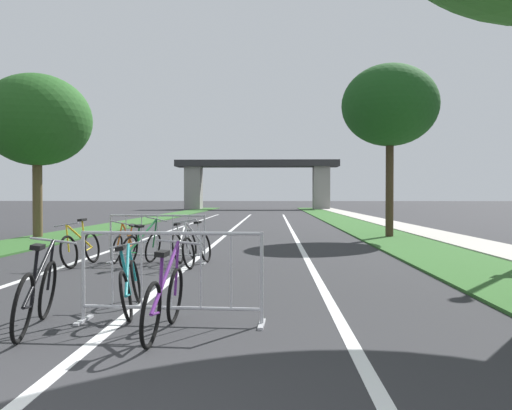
{
  "coord_description": "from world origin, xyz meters",
  "views": [
    {
      "loc": [
        1.78,
        -2.62,
        1.45
      ],
      "look_at": [
        0.85,
        25.12,
        0.97
      ],
      "focal_mm": 36.63,
      "sensor_mm": 36.0,
      "label": 1
    }
  ],
  "objects_px": {
    "crowd_barrier_second": "(157,239)",
    "bicycle_purple_2": "(164,300)",
    "bicycle_teal_3": "(130,284)",
    "bicycle_silver_0": "(197,248)",
    "bicycle_orange_5": "(125,245)",
    "tree_left_pine_near": "(37,120)",
    "crowd_barrier_nearest": "(171,278)",
    "tree_right_maple_mid": "(390,106)",
    "bicycle_yellow_6": "(81,248)",
    "bicycle_black_1": "(37,294)",
    "bicycle_green_7": "(142,248)",
    "bicycle_white_4": "(184,245)"
  },
  "relations": [
    {
      "from": "crowd_barrier_second",
      "to": "bicycle_purple_2",
      "type": "bearing_deg",
      "value": -76.67
    },
    {
      "from": "crowd_barrier_second",
      "to": "bicycle_teal_3",
      "type": "bearing_deg",
      "value": -81.31
    },
    {
      "from": "bicycle_silver_0",
      "to": "bicycle_orange_5",
      "type": "bearing_deg",
      "value": -13.42
    },
    {
      "from": "bicycle_teal_3",
      "to": "bicycle_silver_0",
      "type": "bearing_deg",
      "value": 78.3
    },
    {
      "from": "bicycle_silver_0",
      "to": "tree_left_pine_near",
      "type": "bearing_deg",
      "value": -35.81
    },
    {
      "from": "crowd_barrier_nearest",
      "to": "bicycle_teal_3",
      "type": "relative_size",
      "value": 1.27
    },
    {
      "from": "tree_right_maple_mid",
      "to": "bicycle_orange_5",
      "type": "height_order",
      "value": "tree_right_maple_mid"
    },
    {
      "from": "bicycle_silver_0",
      "to": "bicycle_yellow_6",
      "type": "relative_size",
      "value": 1.03
    },
    {
      "from": "crowd_barrier_nearest",
      "to": "bicycle_purple_2",
      "type": "height_order",
      "value": "crowd_barrier_nearest"
    },
    {
      "from": "bicycle_teal_3",
      "to": "bicycle_purple_2",
      "type": "bearing_deg",
      "value": -67.46
    },
    {
      "from": "bicycle_purple_2",
      "to": "bicycle_silver_0",
      "type": "bearing_deg",
      "value": 97.32
    },
    {
      "from": "crowd_barrier_second",
      "to": "bicycle_black_1",
      "type": "xyz_separation_m",
      "value": [
        -0.04,
        -5.66,
        -0.13
      ]
    },
    {
      "from": "bicycle_silver_0",
      "to": "bicycle_green_7",
      "type": "xyz_separation_m",
      "value": [
        -1.15,
        -0.05,
        0.01
      ]
    },
    {
      "from": "bicycle_teal_3",
      "to": "bicycle_yellow_6",
      "type": "relative_size",
      "value": 1.02
    },
    {
      "from": "crowd_barrier_second",
      "to": "bicycle_white_4",
      "type": "distance_m",
      "value": 0.67
    },
    {
      "from": "bicycle_purple_2",
      "to": "bicycle_orange_5",
      "type": "height_order",
      "value": "bicycle_purple_2"
    },
    {
      "from": "bicycle_yellow_6",
      "to": "bicycle_teal_3",
      "type": "bearing_deg",
      "value": 124.63
    },
    {
      "from": "bicycle_teal_3",
      "to": "bicycle_white_4",
      "type": "bearing_deg",
      "value": 83.16
    },
    {
      "from": "bicycle_silver_0",
      "to": "bicycle_white_4",
      "type": "bearing_deg",
      "value": -52.13
    },
    {
      "from": "crowd_barrier_nearest",
      "to": "crowd_barrier_second",
      "type": "relative_size",
      "value": 1.0
    },
    {
      "from": "bicycle_orange_5",
      "to": "bicycle_teal_3",
      "type": "bearing_deg",
      "value": 108.25
    },
    {
      "from": "crowd_barrier_nearest",
      "to": "crowd_barrier_second",
      "type": "height_order",
      "value": "same"
    },
    {
      "from": "crowd_barrier_second",
      "to": "bicycle_silver_0",
      "type": "bearing_deg",
      "value": -23.25
    },
    {
      "from": "tree_right_maple_mid",
      "to": "bicycle_silver_0",
      "type": "bearing_deg",
      "value": -126.97
    },
    {
      "from": "tree_left_pine_near",
      "to": "crowd_barrier_second",
      "type": "height_order",
      "value": "tree_left_pine_near"
    },
    {
      "from": "bicycle_green_7",
      "to": "bicycle_purple_2",
      "type": "bearing_deg",
      "value": -59.16
    },
    {
      "from": "bicycle_white_4",
      "to": "bicycle_yellow_6",
      "type": "height_order",
      "value": "bicycle_yellow_6"
    },
    {
      "from": "bicycle_silver_0",
      "to": "bicycle_green_7",
      "type": "bearing_deg",
      "value": 13.2
    },
    {
      "from": "tree_left_pine_near",
      "to": "bicycle_yellow_6",
      "type": "xyz_separation_m",
      "value": [
        4.11,
        -6.98,
        -3.68
      ]
    },
    {
      "from": "crowd_barrier_nearest",
      "to": "bicycle_orange_5",
      "type": "xyz_separation_m",
      "value": [
        -2.15,
        5.69,
        -0.16
      ]
    },
    {
      "from": "tree_right_maple_mid",
      "to": "crowd_barrier_nearest",
      "type": "height_order",
      "value": "tree_right_maple_mid"
    },
    {
      "from": "crowd_barrier_second",
      "to": "bicycle_teal_3",
      "type": "relative_size",
      "value": 1.27
    },
    {
      "from": "tree_left_pine_near",
      "to": "tree_right_maple_mid",
      "type": "bearing_deg",
      "value": 2.63
    },
    {
      "from": "crowd_barrier_second",
      "to": "bicycle_green_7",
      "type": "distance_m",
      "value": 0.52
    },
    {
      "from": "bicycle_black_1",
      "to": "bicycle_orange_5",
      "type": "height_order",
      "value": "bicycle_black_1"
    },
    {
      "from": "bicycle_black_1",
      "to": "bicycle_purple_2",
      "type": "distance_m",
      "value": 1.42
    },
    {
      "from": "bicycle_white_4",
      "to": "bicycle_yellow_6",
      "type": "bearing_deg",
      "value": -149.41
    },
    {
      "from": "tree_left_pine_near",
      "to": "bicycle_yellow_6",
      "type": "height_order",
      "value": "tree_left_pine_near"
    },
    {
      "from": "crowd_barrier_second",
      "to": "bicycle_orange_5",
      "type": "bearing_deg",
      "value": 154.73
    },
    {
      "from": "crowd_barrier_nearest",
      "to": "bicycle_purple_2",
      "type": "relative_size",
      "value": 1.32
    },
    {
      "from": "bicycle_silver_0",
      "to": "bicycle_black_1",
      "type": "bearing_deg",
      "value": 90.38
    },
    {
      "from": "crowd_barrier_nearest",
      "to": "bicycle_silver_0",
      "type": "height_order",
      "value": "crowd_barrier_nearest"
    },
    {
      "from": "crowd_barrier_nearest",
      "to": "bicycle_white_4",
      "type": "height_order",
      "value": "crowd_barrier_nearest"
    },
    {
      "from": "crowd_barrier_second",
      "to": "bicycle_purple_2",
      "type": "xyz_separation_m",
      "value": [
        1.37,
        -5.79,
        -0.15
      ]
    },
    {
      "from": "tree_right_maple_mid",
      "to": "bicycle_purple_2",
      "type": "height_order",
      "value": "tree_right_maple_mid"
    },
    {
      "from": "bicycle_purple_2",
      "to": "bicycle_yellow_6",
      "type": "distance_m",
      "value": 6.06
    },
    {
      "from": "tree_left_pine_near",
      "to": "bicycle_purple_2",
      "type": "bearing_deg",
      "value": -60.42
    },
    {
      "from": "tree_right_maple_mid",
      "to": "bicycle_green_7",
      "type": "distance_m",
      "value": 10.96
    },
    {
      "from": "bicycle_purple_2",
      "to": "bicycle_yellow_6",
      "type": "bearing_deg",
      "value": 120.91
    },
    {
      "from": "bicycle_white_4",
      "to": "bicycle_green_7",
      "type": "relative_size",
      "value": 0.98
    }
  ]
}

